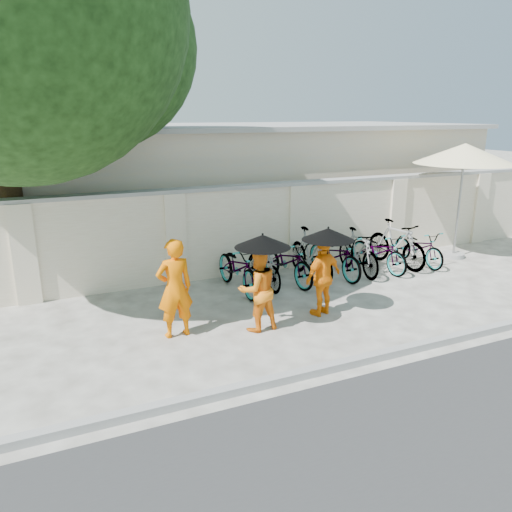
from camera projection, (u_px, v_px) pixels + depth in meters
name	position (u px, v px, depth m)	size (l,w,h in m)	color
ground	(280.00, 327.00, 8.81)	(80.00, 80.00, 0.00)	beige
kerb	(332.00, 367.00, 7.31)	(40.00, 0.16, 0.12)	gray
compound_wall	(257.00, 230.00, 11.74)	(20.00, 0.30, 2.00)	silver
building_behind	(235.00, 182.00, 15.30)	(14.00, 6.00, 3.20)	beige
shade_tree	(15.00, 25.00, 8.57)	(6.70, 6.20, 8.20)	#352615
monk_left	(175.00, 288.00, 8.25)	(0.62, 0.41, 1.70)	#FF7101
monk_center	(258.00, 289.00, 8.53)	(0.72, 0.56, 1.48)	orange
parasol_center	(263.00, 241.00, 8.24)	(0.94, 0.94, 0.88)	black
monk_right	(323.00, 277.00, 9.18)	(0.87, 0.36, 1.48)	orange
parasol_right	(328.00, 234.00, 8.89)	(0.95, 0.95, 0.84)	black
patio_umbrella	(465.00, 155.00, 12.37)	(2.64, 2.64, 2.93)	gray
bike_0	(238.00, 268.00, 10.48)	(0.68, 1.94, 1.02)	#999999
bike_1	(264.00, 266.00, 10.75)	(0.44, 1.57, 0.95)	#999999
bike_2	(287.00, 261.00, 11.02)	(0.66, 1.89, 0.99)	#999999
bike_3	(311.00, 254.00, 11.24)	(0.54, 1.91, 1.15)	#999999
bike_4	(335.00, 255.00, 11.45)	(0.65, 1.88, 0.99)	#999999
bike_5	(358.00, 252.00, 11.63)	(0.49, 1.75, 1.05)	#999999
bike_6	(379.00, 251.00, 11.89)	(0.62, 1.78, 0.94)	#999999
bike_7	(396.00, 244.00, 12.20)	(0.53, 1.89, 1.13)	#999999
bike_8	(419.00, 247.00, 12.36)	(0.58, 1.68, 0.88)	#999999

